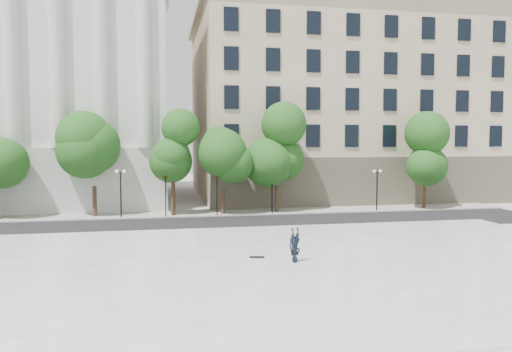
# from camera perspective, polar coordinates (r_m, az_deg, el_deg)

# --- Properties ---
(ground) EXTENTS (160.00, 160.00, 0.00)m
(ground) POSITION_cam_1_polar(r_m,az_deg,el_deg) (22.01, -3.61, -13.39)
(ground) COLOR beige
(ground) RESTS_ON ground
(plaza) EXTENTS (44.00, 22.00, 0.45)m
(plaza) POSITION_cam_1_polar(r_m,az_deg,el_deg) (24.81, -4.50, -10.84)
(plaza) COLOR white
(plaza) RESTS_ON ground
(street) EXTENTS (60.00, 8.00, 0.02)m
(street) POSITION_cam_1_polar(r_m,az_deg,el_deg) (39.48, -6.93, -5.60)
(street) COLOR black
(street) RESTS_ON ground
(far_sidewalk) EXTENTS (60.00, 4.00, 0.12)m
(far_sidewalk) POSITION_cam_1_polar(r_m,az_deg,el_deg) (45.39, -7.46, -4.29)
(far_sidewalk) COLOR #AFACA2
(far_sidewalk) RESTS_ON ground
(building_west) EXTENTS (31.50, 27.65, 25.60)m
(building_west) POSITION_cam_1_polar(r_m,az_deg,el_deg) (61.45, -24.69, 9.53)
(building_west) COLOR silver
(building_west) RESTS_ON ground
(building_east) EXTENTS (36.00, 26.15, 23.00)m
(building_east) POSITION_cam_1_polar(r_m,az_deg,el_deg) (64.06, 9.95, 8.03)
(building_east) COLOR beige
(building_east) RESTS_ON ground
(traffic_light_west) EXTENTS (0.79, 1.61, 4.14)m
(traffic_light_west) POSITION_cam_1_polar(r_m,az_deg,el_deg) (43.24, -10.31, 0.02)
(traffic_light_west) COLOR black
(traffic_light_west) RESTS_ON ground
(traffic_light_east) EXTENTS (0.74, 1.70, 4.17)m
(traffic_light_east) POSITION_cam_1_polar(r_m,az_deg,el_deg) (43.50, -4.50, 0.15)
(traffic_light_east) COLOR black
(traffic_light_east) RESTS_ON ground
(person_lying) EXTENTS (1.12, 1.85, 0.47)m
(person_lying) POSITION_cam_1_polar(r_m,az_deg,el_deg) (25.67, 4.45, -9.27)
(person_lying) COLOR black
(person_lying) RESTS_ON plaza
(skateboard) EXTENTS (0.80, 0.34, 0.08)m
(skateboard) POSITION_cam_1_polar(r_m,az_deg,el_deg) (26.55, 0.10, -9.25)
(skateboard) COLOR black
(skateboard) RESTS_ON plaza
(street_trees) EXTENTS (46.49, 4.85, 8.07)m
(street_trees) POSITION_cam_1_polar(r_m,az_deg,el_deg) (44.24, -10.35, 2.21)
(street_trees) COLOR #382619
(street_trees) RESTS_ON ground
(lamp_posts) EXTENTS (37.12, 0.28, 4.37)m
(lamp_posts) POSITION_cam_1_polar(r_m,az_deg,el_deg) (43.66, -7.74, -0.87)
(lamp_posts) COLOR black
(lamp_posts) RESTS_ON ground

